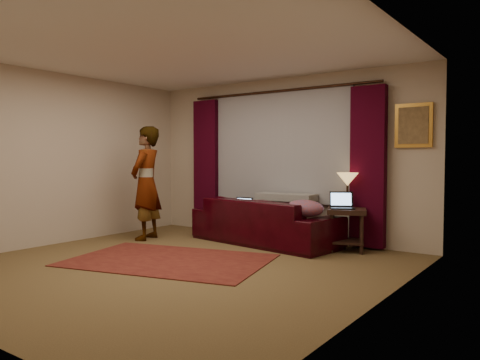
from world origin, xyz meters
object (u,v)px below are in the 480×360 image
sofa (265,212)px  end_table (347,230)px  person (146,183)px  laptop_table (342,200)px  tiffany_lamp (347,190)px  laptop_sofa (240,205)px

sofa → end_table: (1.26, 0.17, -0.17)m
sofa → end_table: sofa is taller
sofa → end_table: size_ratio=3.92×
sofa → person: bearing=33.3°
person → end_table: bearing=89.4°
end_table → laptop_table: 0.43m
sofa → tiffany_lamp: tiffany_lamp is taller
laptop_sofa → person: (-1.39, -0.66, 0.33)m
laptop_table → person: (-2.95, -0.91, 0.19)m
person → tiffany_lamp: bearing=92.2°
end_table → laptop_table: size_ratio=1.71×
end_table → person: 3.20m
end_table → person: (-2.99, -0.99, 0.61)m
laptop_sofa → person: 1.57m
person → laptop_sofa: bearing=96.3°
tiffany_lamp → person: size_ratio=0.27×
sofa → tiffany_lamp: (1.20, 0.32, 0.37)m
end_table → person: bearing=-161.7°
sofa → laptop_table: size_ratio=6.69×
sofa → end_table: bearing=-164.3°
laptop_table → laptop_sofa: bearing=159.1°
laptop_table → person: bearing=167.1°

